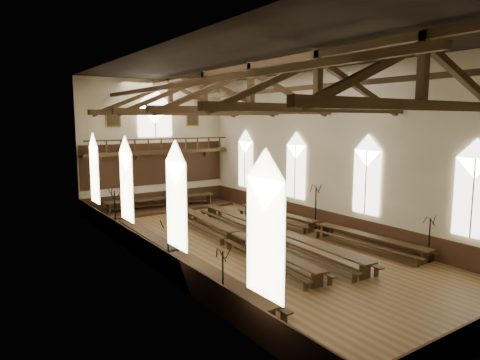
# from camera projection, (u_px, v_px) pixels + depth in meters

# --- Properties ---
(ground) EXTENTS (26.00, 26.00, 0.00)m
(ground) POSITION_uv_depth(u_px,v_px,m) (250.00, 245.00, 23.81)
(ground) COLOR brown
(ground) RESTS_ON ground
(room_walls) EXTENTS (26.00, 26.00, 26.00)m
(room_walls) POSITION_uv_depth(u_px,v_px,m) (251.00, 128.00, 22.91)
(room_walls) COLOR beige
(room_walls) RESTS_ON ground
(wainscot_band) EXTENTS (12.00, 26.00, 1.20)m
(wainscot_band) POSITION_uv_depth(u_px,v_px,m) (250.00, 234.00, 23.73)
(wainscot_band) COLOR #341B0F
(wainscot_band) RESTS_ON ground
(side_windows) EXTENTS (11.85, 19.80, 4.50)m
(side_windows) POSITION_uv_depth(u_px,v_px,m) (251.00, 178.00, 23.29)
(side_windows) COLOR white
(side_windows) RESTS_ON room_walls
(end_window) EXTENTS (2.80, 0.12, 3.80)m
(end_window) POSITION_uv_depth(u_px,v_px,m) (155.00, 116.00, 33.38)
(end_window) COLOR white
(end_window) RESTS_ON room_walls
(minstrels_gallery) EXTENTS (11.80, 1.24, 3.70)m
(minstrels_gallery) POSITION_uv_depth(u_px,v_px,m) (157.00, 158.00, 33.65)
(minstrels_gallery) COLOR #392712
(minstrels_gallery) RESTS_ON room_walls
(portraits) EXTENTS (7.75, 0.09, 1.45)m
(portraits) POSITION_uv_depth(u_px,v_px,m) (155.00, 117.00, 33.40)
(portraits) COLOR brown
(portraits) RESTS_ON room_walls
(roof_trusses) EXTENTS (11.70, 25.70, 2.80)m
(roof_trusses) POSITION_uv_depth(u_px,v_px,m) (251.00, 95.00, 22.67)
(roof_trusses) COLOR #392712
(roof_trusses) RESTS_ON room_walls
(refectory_row_a) EXTENTS (1.78, 15.09, 0.82)m
(refectory_row_a) POSITION_uv_depth(u_px,v_px,m) (176.00, 255.00, 20.14)
(refectory_row_a) COLOR #392712
(refectory_row_a) RESTS_ON ground
(refectory_row_b) EXTENTS (2.12, 14.70, 0.77)m
(refectory_row_b) POSITION_uv_depth(u_px,v_px,m) (236.00, 235.00, 23.64)
(refectory_row_b) COLOR #392712
(refectory_row_b) RESTS_ON ground
(refectory_row_c) EXTENTS (2.00, 15.09, 0.82)m
(refectory_row_c) POSITION_uv_depth(u_px,v_px,m) (270.00, 230.00, 24.62)
(refectory_row_c) COLOR #392712
(refectory_row_c) RESTS_ON ground
(refectory_row_d) EXTENTS (1.90, 14.42, 0.74)m
(refectory_row_d) POSITION_uv_depth(u_px,v_px,m) (318.00, 225.00, 25.96)
(refectory_row_d) COLOR #392712
(refectory_row_d) RESTS_ON ground
(dais) EXTENTS (11.40, 2.86, 0.19)m
(dais) POSITION_uv_depth(u_px,v_px,m) (162.00, 209.00, 32.98)
(dais) COLOR #341B0F
(dais) RESTS_ON ground
(high_table) EXTENTS (8.61, 1.79, 0.80)m
(high_table) POSITION_uv_depth(u_px,v_px,m) (161.00, 199.00, 32.88)
(high_table) COLOR #392712
(high_table) RESTS_ON dais
(high_chairs) EXTENTS (5.85, 0.46, 0.92)m
(high_chairs) POSITION_uv_depth(u_px,v_px,m) (157.00, 200.00, 33.58)
(high_chairs) COLOR #392712
(high_chairs) RESTS_ON dais
(candelabrum_left_near) EXTENTS (0.62, 0.71, 2.31)m
(candelabrum_left_near) POSITION_uv_depth(u_px,v_px,m) (223.00, 290.00, 15.69)
(candelabrum_left_near) COLOR black
(candelabrum_left_near) RESTS_ON ground
(candelabrum_left_mid) EXTENTS (0.74, 0.69, 2.44)m
(candelabrum_left_mid) POSITION_uv_depth(u_px,v_px,m) (168.00, 256.00, 19.56)
(candelabrum_left_mid) COLOR black
(candelabrum_left_mid) RESTS_ON ground
(candelabrum_left_far) EXTENTS (0.86, 0.83, 2.86)m
(candelabrum_left_far) POSITION_uv_depth(u_px,v_px,m) (115.00, 221.00, 25.71)
(candelabrum_left_far) COLOR black
(candelabrum_left_far) RESTS_ON ground
(candelabrum_right_near) EXTENTS (0.65, 0.69, 2.28)m
(candelabrum_right_near) POSITION_uv_depth(u_px,v_px,m) (429.00, 248.00, 20.87)
(candelabrum_right_near) COLOR black
(candelabrum_right_near) RESTS_ON ground
(candelabrum_right_mid) EXTENTS (0.79, 0.88, 2.87)m
(candelabrum_right_mid) POSITION_uv_depth(u_px,v_px,m) (315.00, 215.00, 27.29)
(candelabrum_right_mid) COLOR black
(candelabrum_right_mid) RESTS_ON ground
(candelabrum_right_far) EXTENTS (0.67, 0.76, 2.47)m
(candelabrum_right_far) POSITION_uv_depth(u_px,v_px,m) (261.00, 203.00, 32.01)
(candelabrum_right_far) COLOR black
(candelabrum_right_far) RESTS_ON ground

